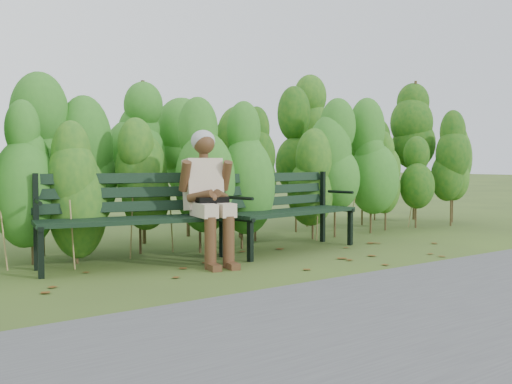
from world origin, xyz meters
TOP-DOWN VIEW (x-y plane):
  - ground at (0.00, 0.00)m, footprint 80.00×80.00m
  - footpath at (0.00, -2.20)m, footprint 60.00×2.50m
  - hedge_band at (0.00, 1.86)m, footprint 11.04×1.67m
  - leaf_litter at (0.42, -0.01)m, footprint 5.83×2.06m
  - bench_left at (-1.24, 0.85)m, footprint 2.02×1.01m
  - bench_right at (0.74, 0.76)m, footprint 1.96×0.88m
  - seated_woman at (-0.53, 0.50)m, footprint 0.60×0.87m

SIDE VIEW (x-z plane):
  - ground at x=0.00m, z-range 0.00..0.00m
  - leaf_litter at x=0.42m, z-range 0.00..0.01m
  - footpath at x=0.00m, z-range 0.00..0.01m
  - bench_right at x=0.74m, z-range 0.08..1.03m
  - bench_left at x=-1.24m, z-range 0.09..1.05m
  - seated_woman at x=-0.53m, z-range 0.09..1.51m
  - hedge_band at x=0.00m, z-range 0.05..2.47m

